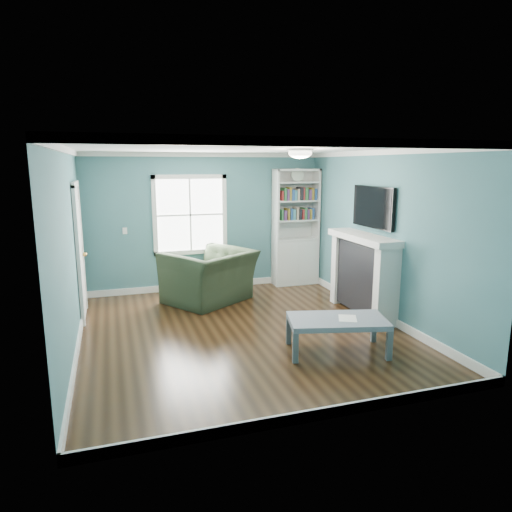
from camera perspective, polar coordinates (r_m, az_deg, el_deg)
name	(u,v)px	position (r m, az deg, el deg)	size (l,w,h in m)	color
floor	(242,331)	(6.72, -1.70, -9.36)	(5.00, 5.00, 0.00)	black
room_walls	(242,223)	(6.34, -1.78, 4.13)	(5.00, 5.00, 5.00)	#3C6D75
trim	(242,248)	(6.39, -1.76, 1.06)	(4.50, 5.00, 2.60)	white
window	(190,215)	(8.70, -8.22, 5.10)	(1.40, 0.06, 1.50)	white
bookshelf	(295,239)	(9.17, 4.94, 2.17)	(0.90, 0.35, 2.31)	silver
fireplace	(363,275)	(7.52, 13.26, -2.35)	(0.44, 1.58, 1.30)	black
tv	(373,207)	(7.41, 14.44, 5.94)	(0.06, 1.10, 0.65)	black
door	(79,250)	(7.58, -21.20, 0.66)	(0.12, 0.98, 2.17)	silver
ceiling_fixture	(300,152)	(6.69, 5.54, 12.77)	(0.38, 0.38, 0.15)	white
light_switch	(125,231)	(8.62, -16.08, 3.04)	(0.08, 0.01, 0.12)	white
recliner	(209,268)	(8.01, -5.85, -1.49)	(1.39, 0.90, 1.21)	#212D1C
coffee_table	(337,323)	(5.99, 10.13, -8.21)	(1.36, 0.95, 0.45)	#495157
paper_sheet	(348,318)	(5.99, 11.37, -7.64)	(0.22, 0.28, 0.00)	white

